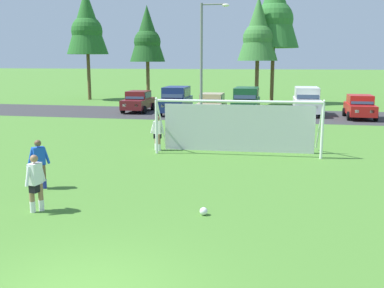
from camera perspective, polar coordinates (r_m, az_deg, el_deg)
ground_plane at (r=22.47m, az=2.35°, el=-0.11°), size 400.00×400.00×0.00m
parking_lot_strip at (r=35.22m, az=5.69°, el=3.78°), size 52.00×8.40×0.01m
soccer_ball at (r=12.38m, az=1.51°, el=-8.63°), size 0.22×0.22×0.22m
soccer_goal at (r=20.51m, az=5.94°, el=2.46°), size 7.49×2.24×2.57m
player_striker_near at (r=21.00m, az=-4.46°, el=1.39°), size 0.73×0.31×1.64m
player_midfield_center at (r=13.20m, az=-19.46°, el=-4.79°), size 0.32×0.72×1.64m
player_defender_far at (r=15.56m, az=-19.06°, el=-2.46°), size 0.61×0.55×1.64m
parked_car_slot_far_left at (r=37.24m, az=-6.93°, el=5.48°), size 2.12×4.24×1.72m
parked_car_slot_left at (r=35.40m, az=-2.06°, el=5.66°), size 2.22×4.65×2.16m
parked_car_slot_center_left at (r=34.28m, az=2.57°, el=5.10°), size 2.05×4.20×1.72m
parked_car_slot_center at (r=34.63m, az=6.98°, el=5.48°), size 2.15×4.61×2.16m
parked_car_slot_center_right at (r=35.87m, az=14.51°, el=5.40°), size 2.19×4.63×2.16m
parked_car_slot_right at (r=34.89m, az=20.76°, el=4.52°), size 2.06×4.21×1.72m
tree_left_edge at (r=50.03m, az=-13.38°, el=14.82°), size 4.39×4.39×11.71m
tree_mid_left at (r=47.26m, az=-5.78°, el=13.69°), size 3.67×3.67×9.79m
tree_center_back at (r=43.01m, az=8.49°, el=14.16°), size 3.77×3.77×10.04m
tree_mid_right at (r=45.09m, az=10.54°, el=16.56°), size 4.88×4.88×13.01m
street_lamp at (r=30.37m, az=1.53°, el=10.49°), size 2.00×0.32×7.93m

